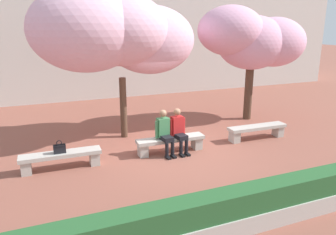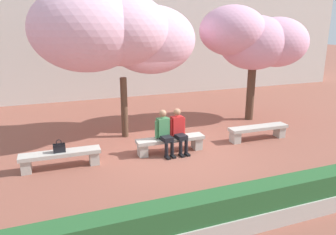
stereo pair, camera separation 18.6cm
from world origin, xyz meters
The scene contains 10 objects.
ground_plane centered at (0.00, 0.00, 0.00)m, with size 100.00×100.00×0.00m, color #8E5142.
stone_bench_west_end centered at (-3.05, 0.00, 0.31)m, with size 2.03×0.47×0.45m.
stone_bench_near_west centered at (0.00, 0.00, 0.31)m, with size 2.03×0.47×0.45m.
stone_bench_center centered at (3.05, 0.00, 0.31)m, with size 2.03×0.47×0.45m.
person_seated_left centered at (-0.21, -0.05, 0.70)m, with size 0.51×0.71×1.29m.
person_seated_right centered at (0.23, -0.05, 0.70)m, with size 0.51×0.71×1.29m.
handbag centered at (-3.07, -0.02, 0.58)m, with size 0.30×0.15×0.34m.
cherry_tree_main centered at (-1.06, 1.91, 3.37)m, with size 5.25×3.33×4.71m.
cherry_tree_secondary centered at (4.20, 2.13, 3.08)m, with size 4.33×2.40×4.29m.
planter_hedge_foreground centered at (0.00, -3.94, 0.39)m, with size 12.63×0.50×0.80m.
Camera 1 is at (-3.48, -8.25, 3.57)m, focal length 35.00 mm.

